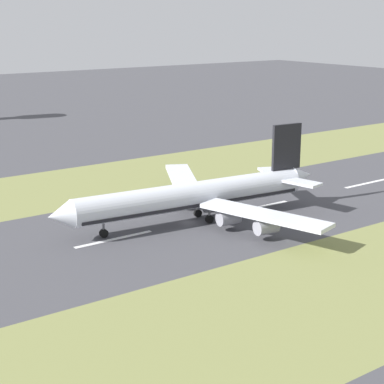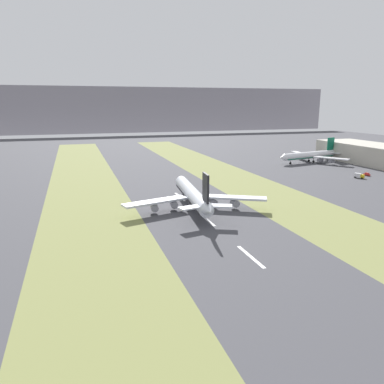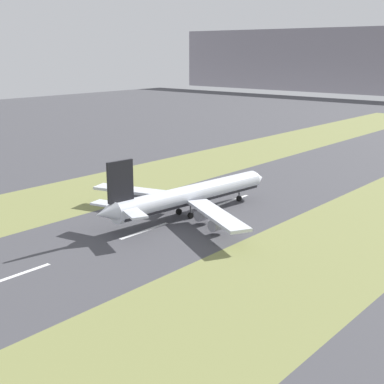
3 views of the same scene
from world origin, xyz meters
name	(u,v)px [view 3 (image 3 of 3)]	position (x,y,z in m)	size (l,w,h in m)	color
ground_plane	(194,214)	(0.00, 0.00, 0.00)	(800.00, 800.00, 0.00)	#424247
grass_median_west	(98,189)	(-45.00, 0.00, 0.00)	(40.00, 600.00, 0.01)	olive
grass_median_east	(331,248)	(45.00, 0.00, 0.00)	(40.00, 600.00, 0.01)	olive
centreline_dash_near	(15,276)	(0.00, -61.10, 0.01)	(1.20, 18.00, 0.01)	silver
centreline_dash_mid	(145,231)	(0.00, -21.10, 0.01)	(1.20, 18.00, 0.01)	silver
centreline_dash_far	(231,201)	(0.00, 18.90, 0.01)	(1.20, 18.00, 0.01)	silver
airplane_main_jet	(187,196)	(-0.16, -2.99, 6.02)	(63.79, 67.21, 20.20)	silver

